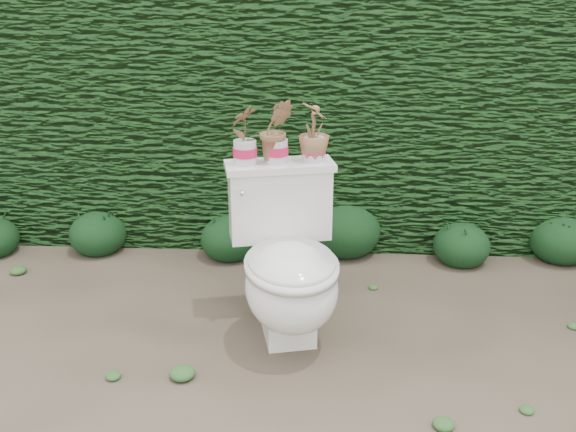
# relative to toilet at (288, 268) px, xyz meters

# --- Properties ---
(ground) EXTENTS (60.00, 60.00, 0.00)m
(ground) POSITION_rel_toilet_xyz_m (-0.10, -0.16, -0.36)
(ground) COLOR brown
(ground) RESTS_ON ground
(hedge) EXTENTS (8.00, 1.00, 1.60)m
(hedge) POSITION_rel_toilet_xyz_m (-0.10, 1.44, 0.44)
(hedge) COLOR #20511B
(hedge) RESTS_ON ground
(toilet) EXTENTS (0.59, 0.76, 0.78)m
(toilet) POSITION_rel_toilet_xyz_m (0.00, 0.00, 0.00)
(toilet) COLOR silver
(toilet) RESTS_ON ground
(potted_plant_left) EXTENTS (0.16, 0.17, 0.26)m
(potted_plant_left) POSITION_rel_toilet_xyz_m (-0.21, 0.20, 0.55)
(potted_plant_left) COLOR #2A7022
(potted_plant_left) RESTS_ON toilet
(potted_plant_center) EXTENTS (0.18, 0.16, 0.28)m
(potted_plant_center) POSITION_rel_toilet_xyz_m (-0.07, 0.23, 0.56)
(potted_plant_center) COLOR #2A7022
(potted_plant_center) RESTS_ON toilet
(potted_plant_right) EXTENTS (0.18, 0.18, 0.26)m
(potted_plant_right) POSITION_rel_toilet_xyz_m (0.10, 0.27, 0.55)
(potted_plant_right) COLOR #2A7022
(potted_plant_right) RESTS_ON toilet
(liriope_clump_2) EXTENTS (0.34, 0.34, 0.27)m
(liriope_clump_2) POSITION_rel_toilet_xyz_m (-1.20, 0.90, -0.22)
(liriope_clump_2) COLOR #123614
(liriope_clump_2) RESTS_ON ground
(liriope_clump_3) EXTENTS (0.34, 0.34, 0.27)m
(liriope_clump_3) POSITION_rel_toilet_xyz_m (-0.40, 0.87, -0.22)
(liriope_clump_3) COLOR #123614
(liriope_clump_3) RESTS_ON ground
(liriope_clump_4) EXTENTS (0.42, 0.42, 0.34)m
(liriope_clump_4) POSITION_rel_toilet_xyz_m (0.29, 0.97, -0.19)
(liriope_clump_4) COLOR #123614
(liriope_clump_4) RESTS_ON ground
(liriope_clump_5) EXTENTS (0.33, 0.33, 0.26)m
(liriope_clump_5) POSITION_rel_toilet_xyz_m (0.96, 0.86, -0.23)
(liriope_clump_5) COLOR #123614
(liriope_clump_5) RESTS_ON ground
(liriope_clump_6) EXTENTS (0.36, 0.36, 0.29)m
(liriope_clump_6) POSITION_rel_toilet_xyz_m (1.55, 0.94, -0.21)
(liriope_clump_6) COLOR #123614
(liriope_clump_6) RESTS_ON ground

